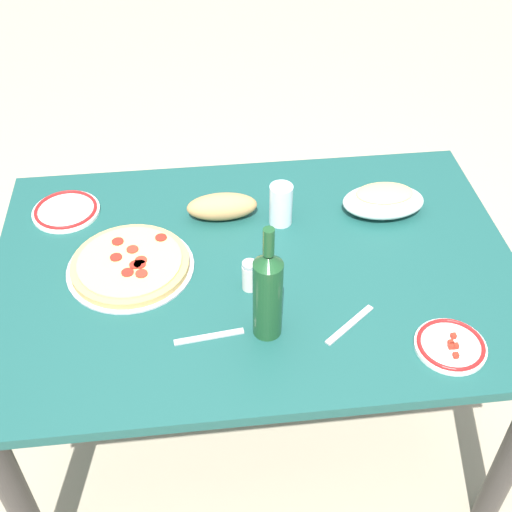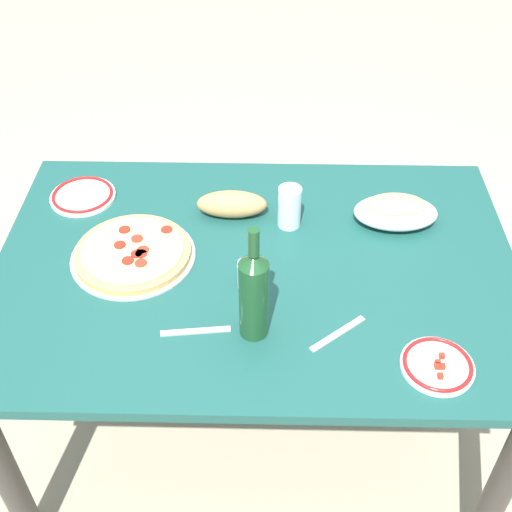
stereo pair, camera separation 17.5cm
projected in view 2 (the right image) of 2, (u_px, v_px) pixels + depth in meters
The scene contains 12 objects.
ground_plane at pixel (256, 418), 2.25m from camera, with size 8.00×8.00×0.00m, color tan.
dining_table at pixel (256, 292), 1.84m from camera, with size 1.41×0.96×0.72m.
pepperoni_pizza at pixel (133, 253), 1.78m from camera, with size 0.34×0.34×0.03m.
baked_pasta_dish at pixel (396, 211), 1.87m from camera, with size 0.24×0.15×0.08m.
wine_bottle at pixel (256, 293), 1.50m from camera, with size 0.07×0.07×0.32m.
water_glass at pixel (289, 207), 1.85m from camera, with size 0.07×0.07×0.13m, color silver.
side_plate_near at pixel (437, 365), 1.50m from camera, with size 0.17×0.17×0.02m.
side_plate_far at pixel (83, 196), 1.98m from camera, with size 0.20×0.20×0.02m.
bread_loaf at pixel (232, 204), 1.90m from camera, with size 0.20×0.09×0.08m, color tan.
spice_shaker at pixel (245, 275), 1.68m from camera, with size 0.04×0.04×0.09m.
fork_left at pixel (338, 334), 1.58m from camera, with size 0.17×0.02×0.01m, color #B7B7BC.
fork_right at pixel (196, 331), 1.59m from camera, with size 0.17×0.02×0.01m, color #B7B7BC.
Camera 2 is at (-0.03, 1.30, 1.92)m, focal length 46.02 mm.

